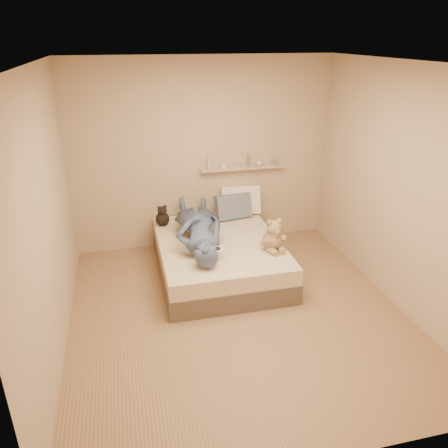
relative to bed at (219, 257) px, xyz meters
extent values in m
plane|color=#956C4D|center=(0.00, -0.93, -0.22)|extent=(3.80, 3.80, 0.00)
plane|color=silver|center=(0.00, -0.93, 2.38)|extent=(3.80, 3.80, 0.00)
plane|color=tan|center=(0.00, 0.97, 1.08)|extent=(3.60, 0.00, 3.60)
plane|color=tan|center=(0.00, -2.83, 1.08)|extent=(3.60, 0.00, 3.60)
plane|color=tan|center=(-1.80, -0.93, 1.08)|extent=(0.00, 3.80, 3.80)
plane|color=tan|center=(1.80, -0.93, 1.08)|extent=(0.00, 3.80, 3.80)
cube|color=brown|center=(0.00, 0.00, -0.10)|extent=(1.50, 1.90, 0.25)
cube|color=beige|center=(0.00, 0.00, 0.13)|extent=(1.48, 1.88, 0.20)
cube|color=silver|center=(-0.14, -0.50, 0.37)|extent=(0.17, 0.12, 0.05)
cube|color=black|center=(-0.14, -0.51, 0.38)|extent=(0.09, 0.06, 0.03)
sphere|color=#946951|center=(0.58, -0.37, 0.35)|extent=(0.25, 0.25, 0.25)
sphere|color=tan|center=(0.58, -0.39, 0.51)|extent=(0.18, 0.18, 0.18)
sphere|color=#A27A58|center=(0.52, -0.40, 0.59)|extent=(0.07, 0.07, 0.07)
sphere|color=#AA795D|center=(0.64, -0.38, 0.59)|extent=(0.07, 0.07, 0.07)
sphere|color=#917850|center=(0.59, -0.47, 0.50)|extent=(0.07, 0.07, 0.07)
cylinder|color=#A57658|center=(0.47, -0.42, 0.37)|extent=(0.13, 0.17, 0.14)
cylinder|color=tan|center=(0.69, -0.39, 0.37)|extent=(0.09, 0.17, 0.14)
cylinder|color=#A18756|center=(0.53, -0.49, 0.26)|extent=(0.13, 0.18, 0.08)
cylinder|color=#9D8153|center=(0.65, -0.47, 0.26)|extent=(0.08, 0.17, 0.08)
cylinder|color=beige|center=(0.58, -0.39, 0.44)|extent=(0.15, 0.15, 0.02)
sphere|color=black|center=(-0.63, 0.65, 0.32)|extent=(0.19, 0.19, 0.19)
sphere|color=black|center=(-0.63, 0.64, 0.44)|extent=(0.13, 0.13, 0.13)
sphere|color=black|center=(-0.67, 0.63, 0.49)|extent=(0.05, 0.05, 0.05)
sphere|color=black|center=(-0.59, 0.65, 0.49)|extent=(0.05, 0.05, 0.05)
cube|color=beige|center=(0.51, 0.83, 0.43)|extent=(0.57, 0.31, 0.43)
cube|color=slate|center=(0.36, 0.69, 0.40)|extent=(0.53, 0.30, 0.37)
imported|color=#4F587D|center=(-0.25, 0.05, 0.42)|extent=(0.69, 1.64, 0.38)
cube|color=tan|center=(0.55, 0.91, 0.88)|extent=(1.20, 0.12, 0.03)
imported|color=silver|center=(0.08, 0.91, 0.98)|extent=(0.08, 0.08, 0.19)
cylinder|color=silver|center=(0.28, 0.91, 0.93)|extent=(0.09, 0.09, 0.07)
cylinder|color=#BAB1A0|center=(0.48, 0.91, 0.92)|extent=(0.07, 0.07, 0.06)
cylinder|color=#BBBBC0|center=(0.63, 0.91, 0.98)|extent=(0.04, 0.04, 0.19)
imported|color=silver|center=(0.80, 0.91, 0.95)|extent=(0.10, 0.10, 0.11)
imported|color=white|center=(1.03, 0.91, 0.97)|extent=(0.10, 0.10, 0.15)
camera|label=1|loc=(-1.08, -4.81, 2.61)|focal=35.00mm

